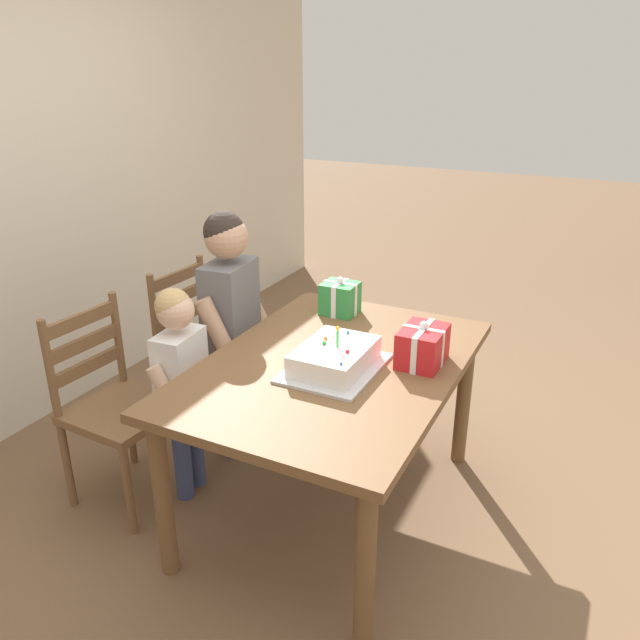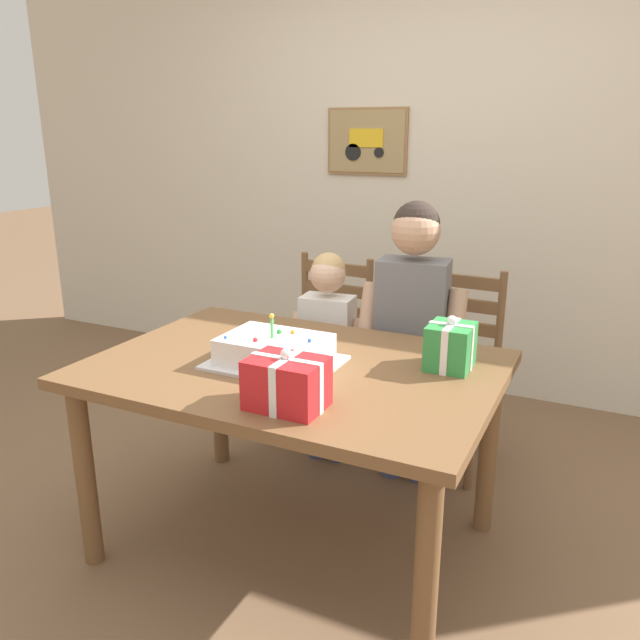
# 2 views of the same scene
# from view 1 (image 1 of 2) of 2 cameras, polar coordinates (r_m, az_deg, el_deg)

# --- Properties ---
(ground_plane) EXTENTS (20.00, 20.00, 0.00)m
(ground_plane) POSITION_cam_1_polar(r_m,az_deg,el_deg) (2.98, 1.09, -16.77)
(ground_plane) COLOR brown
(dining_table) EXTENTS (1.42, 0.99, 0.74)m
(dining_table) POSITION_cam_1_polar(r_m,az_deg,el_deg) (2.62, 1.20, -5.68)
(dining_table) COLOR brown
(dining_table) RESTS_ON ground
(birthday_cake) EXTENTS (0.44, 0.34, 0.19)m
(birthday_cake) POSITION_cam_1_polar(r_m,az_deg,el_deg) (2.50, 1.35, -3.53)
(birthday_cake) COLOR silver
(birthday_cake) RESTS_ON dining_table
(gift_box_red_large) EXTENTS (0.23, 0.17, 0.19)m
(gift_box_red_large) POSITION_cam_1_polar(r_m,az_deg,el_deg) (2.57, 9.36, -2.36)
(gift_box_red_large) COLOR red
(gift_box_red_large) RESTS_ON dining_table
(gift_box_beside_cake) EXTENTS (0.15, 0.17, 0.19)m
(gift_box_beside_cake) POSITION_cam_1_polar(r_m,az_deg,el_deg) (3.05, 1.84, 2.01)
(gift_box_beside_cake) COLOR #2D8E42
(gift_box_beside_cake) RESTS_ON dining_table
(chair_left) EXTENTS (0.44, 0.44, 0.92)m
(chair_left) POSITION_cam_1_polar(r_m,az_deg,el_deg) (2.96, -18.19, -7.44)
(chair_left) COLOR brown
(chair_left) RESTS_ON ground
(chair_right) EXTENTS (0.44, 0.44, 0.92)m
(chair_right) POSITION_cam_1_polar(r_m,az_deg,el_deg) (3.39, -10.58, -2.68)
(chair_right) COLOR brown
(chair_right) RESTS_ON ground
(child_older) EXTENTS (0.48, 0.28, 1.26)m
(child_older) POSITION_cam_1_polar(r_m,az_deg,el_deg) (3.05, -8.15, 0.72)
(child_older) COLOR #38426B
(child_older) RESTS_ON ground
(child_younger) EXTENTS (0.38, 0.22, 1.02)m
(child_younger) POSITION_cam_1_polar(r_m,az_deg,el_deg) (2.82, -12.56, -4.86)
(child_younger) COLOR #38426B
(child_younger) RESTS_ON ground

